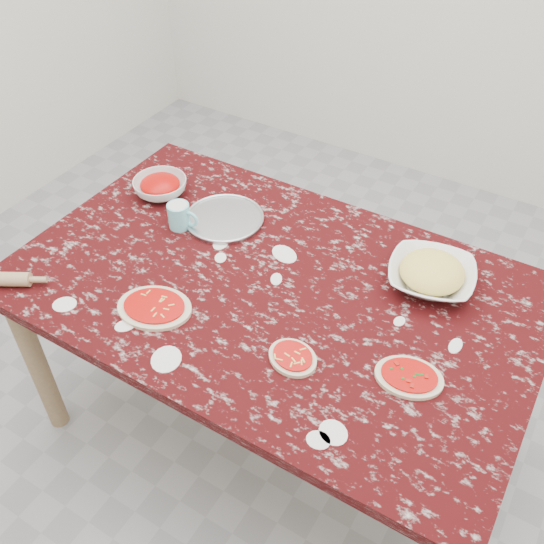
{
  "coord_description": "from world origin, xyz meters",
  "views": [
    {
      "loc": [
        0.69,
        -1.15,
        2.03
      ],
      "look_at": [
        0.0,
        0.0,
        0.8
      ],
      "focal_mm": 39.78,
      "sensor_mm": 36.0,
      "label": 1
    }
  ],
  "objects_px": {
    "worktable": "(272,303)",
    "cheese_bowl": "(431,276)",
    "flour_mug": "(180,215)",
    "pizza_tray": "(224,219)",
    "sauce_bowl": "(160,187)"
  },
  "relations": [
    {
      "from": "worktable",
      "to": "cheese_bowl",
      "type": "height_order",
      "value": "cheese_bowl"
    },
    {
      "from": "sauce_bowl",
      "to": "flour_mug",
      "type": "distance_m",
      "value": 0.21
    },
    {
      "from": "cheese_bowl",
      "to": "worktable",
      "type": "bearing_deg",
      "value": -148.81
    },
    {
      "from": "sauce_bowl",
      "to": "cheese_bowl",
      "type": "bearing_deg",
      "value": 2.85
    },
    {
      "from": "flour_mug",
      "to": "sauce_bowl",
      "type": "bearing_deg",
      "value": 147.29
    },
    {
      "from": "cheese_bowl",
      "to": "flour_mug",
      "type": "xyz_separation_m",
      "value": [
        -0.83,
        -0.17,
        0.01
      ]
    },
    {
      "from": "cheese_bowl",
      "to": "pizza_tray",
      "type": "bearing_deg",
      "value": -175.2
    },
    {
      "from": "worktable",
      "to": "pizza_tray",
      "type": "distance_m",
      "value": 0.37
    },
    {
      "from": "pizza_tray",
      "to": "flour_mug",
      "type": "bearing_deg",
      "value": -136.02
    },
    {
      "from": "sauce_bowl",
      "to": "flour_mug",
      "type": "xyz_separation_m",
      "value": [
        0.18,
        -0.11,
        0.02
      ]
    },
    {
      "from": "pizza_tray",
      "to": "cheese_bowl",
      "type": "distance_m",
      "value": 0.72
    },
    {
      "from": "worktable",
      "to": "cheese_bowl",
      "type": "bearing_deg",
      "value": 31.19
    },
    {
      "from": "worktable",
      "to": "sauce_bowl",
      "type": "distance_m",
      "value": 0.64
    },
    {
      "from": "worktable",
      "to": "flour_mug",
      "type": "bearing_deg",
      "value": 168.38
    },
    {
      "from": "pizza_tray",
      "to": "worktable",
      "type": "bearing_deg",
      "value": -31.72
    }
  ]
}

